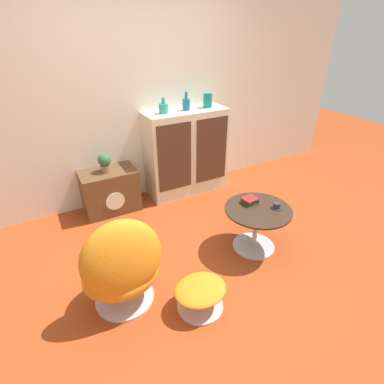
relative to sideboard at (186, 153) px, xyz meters
name	(u,v)px	position (x,y,z in m)	size (l,w,h in m)	color
ground_plane	(209,264)	(-0.51, -1.43, -0.56)	(12.00, 12.00, 0.00)	#9E3D19
wall_back	(138,95)	(-0.51, 0.24, 0.74)	(6.40, 0.06, 2.60)	silver
sideboard	(186,153)	(0.00, 0.00, 0.00)	(1.06, 0.42, 1.11)	beige
tv_console	(110,191)	(-1.05, 0.00, -0.29)	(0.65, 0.41, 0.52)	brown
egg_chair	(122,267)	(-1.35, -1.50, -0.16)	(0.62, 0.57, 0.85)	#B7B7BC
ottoman	(200,292)	(-0.84, -1.82, -0.39)	(0.43, 0.38, 0.24)	#B7B7BC
coffee_table	(257,223)	(0.03, -1.43, -0.25)	(0.65, 0.65, 0.47)	#B7B7BC
vase_leftmost	(164,108)	(-0.29, 0.00, 0.62)	(0.11, 0.11, 0.18)	teal
vase_inner_left	(186,104)	(0.01, 0.00, 0.63)	(0.10, 0.10, 0.22)	#196699
vase_inner_right	(208,100)	(0.31, 0.00, 0.64)	(0.11, 0.11, 0.18)	#147A75
potted_plant	(105,162)	(-1.06, 0.00, 0.09)	(0.15, 0.15, 0.22)	#996B4C
teacup	(277,206)	(0.20, -1.50, -0.07)	(0.11, 0.11, 0.05)	#2D2D33
book_stack	(250,200)	(0.03, -1.30, -0.06)	(0.15, 0.14, 0.06)	#237038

